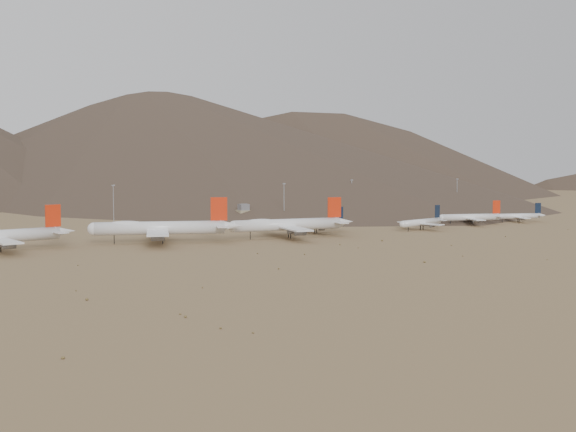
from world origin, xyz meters
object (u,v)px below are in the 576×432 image
widebody_centre (161,228)px  widebody_east (288,224)px  narrowbody_b (422,222)px  narrowbody_a (316,225)px  control_tower (244,214)px

widebody_centre → widebody_east: 68.51m
widebody_east → narrowbody_b: 91.60m
widebody_centre → narrowbody_b: 159.64m
widebody_east → narrowbody_a: 31.60m
widebody_east → widebody_centre: bearing=179.8°
widebody_centre → control_tower: 127.19m
widebody_centre → widebody_east: bearing=11.8°
narrowbody_a → control_tower: 83.39m
widebody_centre → narrowbody_b: bearing=16.8°
narrowbody_a → widebody_centre: bearing=-176.0°
narrowbody_b → control_tower: bearing=110.3°
widebody_east → narrowbody_a: (26.86, 16.44, -2.65)m
narrowbody_a → narrowbody_b: 65.92m
widebody_centre → widebody_east: widebody_centre is taller
widebody_east → narrowbody_b: size_ratio=1.73×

